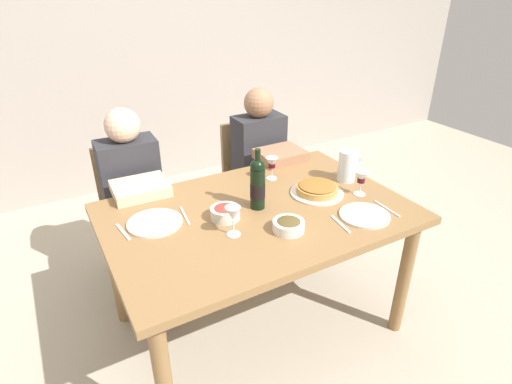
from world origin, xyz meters
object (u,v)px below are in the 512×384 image
Objects in this scene: wine_glass_centre at (361,178)px; diner_right at (267,170)px; salad_bowl at (225,212)px; dinner_plate_left_setting at (155,223)px; wine_bottle at (258,184)px; water_pitcher at (347,167)px; chair_left at (131,204)px; dining_table at (258,226)px; chair_right at (250,173)px; wine_glass_right_diner at (272,164)px; olive_bowl at (289,225)px; wine_glass_left_diner at (233,215)px; diner_left at (138,203)px; dinner_plate_right_setting at (365,215)px; baked_tart at (317,189)px.

diner_right is at bearing 98.18° from wine_glass_centre.
dinner_plate_left_setting is at bearing 159.24° from salad_bowl.
wine_bottle is 0.60m from water_pitcher.
dinner_plate_left_setting is 0.30× the size of chair_left.
dinner_plate_left_setting is at bearing 88.83° from chair_left.
chair_right is at bearing 63.44° from dining_table.
olive_bowl is at bearing -113.38° from wine_glass_right_diner.
wine_bottle is 1.05m from chair_right.
wine_glass_left_diner is 1.28m from chair_right.
water_pitcher reaches higher than dining_table.
chair_right is (-0.11, 1.02, -0.36)m from wine_glass_centre.
wine_glass_right_diner is at bearing 32.24° from salad_bowl.
wine_glass_right_diner is 0.83m from diner_left.
dinner_plate_right_setting reaches higher than dining_table.
diner_right is at bearing -176.22° from diner_left.
dinner_plate_left_setting is (-1.05, 0.25, -0.09)m from wine_glass_centre.
diner_left is (-0.28, 0.63, -0.18)m from salad_bowl.
baked_tart is 0.32m from dinner_plate_right_setting.
diner_right is (-0.16, 0.61, -0.22)m from water_pitcher.
wine_glass_centre reaches higher than chair_left.
dining_table is 5.76× the size of dinner_plate_left_setting.
baked_tart reaches higher than dining_table.
wine_bottle reaches higher than dinner_plate_right_setting.
water_pitcher is 0.16× the size of diner_right.
wine_glass_left_diner is 1.07× the size of wine_glass_centre.
water_pitcher reaches higher than wine_glass_centre.
dinner_plate_right_setting is 0.28× the size of chair_left.
wine_bottle reaches higher than wine_glass_right_diner.
chair_right reaches higher than baked_tart.
wine_bottle is at bearing 55.33° from diner_right.
wine_glass_right_diner reaches higher than olive_bowl.
baked_tart is 0.33× the size of chair_right.
dinner_plate_right_setting is at bearing -28.09° from salad_bowl.
baked_tart is (0.35, -0.03, -0.11)m from wine_bottle.
wine_glass_left_diner reaches higher than chair_right.
water_pitcher is 0.93m from chair_right.
wine_bottle reaches higher than dining_table.
wine_glass_centre is at bearing -11.83° from dining_table.
wine_glass_left_diner reaches higher than dinner_plate_right_setting.
water_pitcher is at bearing 2.97° from salad_bowl.
salad_bowl is 0.71m from diner_left.
olive_bowl is 1.09× the size of wine_glass_centre.
diner_left is (-0.71, 0.36, -0.24)m from wine_glass_right_diner.
water_pitcher is 1.33× the size of wine_glass_centre.
wine_glass_centre is at bearing -31.47° from baked_tart.
baked_tart is 0.24m from wine_glass_centre.
dinner_plate_right_setting is at bearing -15.27° from wine_glass_left_diner.
diner_right is (0.90, -0.21, 0.12)m from chair_left.
chair_right is (0.03, 1.21, -0.27)m from dinner_plate_right_setting.
dining_table is 4.74× the size of wine_bottle.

